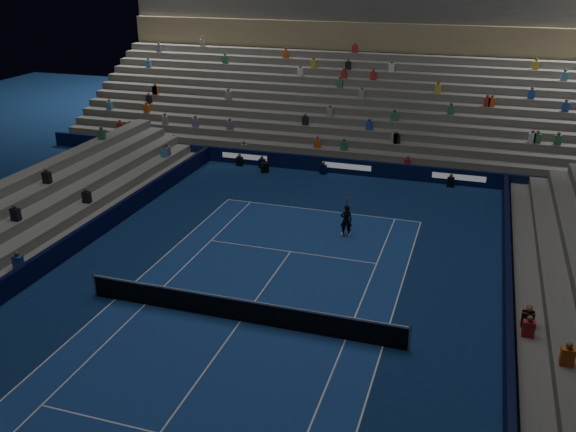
{
  "coord_description": "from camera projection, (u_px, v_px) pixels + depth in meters",
  "views": [
    {
      "loc": [
        7.92,
        -18.89,
        12.86
      ],
      "look_at": [
        0.0,
        6.0,
        2.0
      ],
      "focal_mm": 38.7,
      "sensor_mm": 36.0,
      "label": 1
    }
  ],
  "objects": [
    {
      "name": "ground",
      "position": [
        241.0,
        321.0,
        23.77
      ],
      "size": [
        90.0,
        90.0,
        0.0
      ],
      "primitive_type": "plane",
      "color": "navy",
      "rests_on": "ground"
    },
    {
      "name": "sponsor_barrier_west",
      "position": [
        28.0,
        274.0,
        26.3
      ],
      "size": [
        0.25,
        37.0,
        1.0
      ],
      "primitive_type": "cube",
      "color": "black",
      "rests_on": "ground"
    },
    {
      "name": "tennis_net",
      "position": [
        240.0,
        310.0,
        23.58
      ],
      "size": [
        12.9,
        0.1,
        1.1
      ],
      "color": "#B2B2B7",
      "rests_on": "ground"
    },
    {
      "name": "court_surface",
      "position": [
        241.0,
        321.0,
        23.77
      ],
      "size": [
        10.97,
        23.77,
        0.01
      ],
      "primitive_type": "cube",
      "color": "navy",
      "rests_on": "ground"
    },
    {
      "name": "broadcast_camera",
      "position": [
        265.0,
        167.0,
        40.32
      ],
      "size": [
        0.59,
        0.98,
        0.63
      ],
      "color": "black",
      "rests_on": "ground"
    },
    {
      "name": "tennis_player",
      "position": [
        346.0,
        220.0,
        30.84
      ],
      "size": [
        0.69,
        0.56,
        1.63
      ],
      "primitive_type": "imported",
      "rotation": [
        0.0,
        0.0,
        3.47
      ],
      "color": "black",
      "rests_on": "ground"
    },
    {
      "name": "sponsor_barrier_east",
      "position": [
        508.0,
        356.0,
        20.87
      ],
      "size": [
        0.25,
        37.0,
        1.0
      ],
      "primitive_type": "cube",
      "color": "black",
      "rests_on": "ground"
    },
    {
      "name": "grandstand_main",
      "position": [
        375.0,
        94.0,
        47.03
      ],
      "size": [
        44.0,
        15.2,
        11.2
      ],
      "color": "#61605C",
      "rests_on": "ground"
    },
    {
      "name": "sponsor_barrier_far",
      "position": [
        347.0,
        166.0,
        39.86
      ],
      "size": [
        44.0,
        0.25,
        1.0
      ],
      "primitive_type": "cube",
      "color": "#081033",
      "rests_on": "ground"
    }
  ]
}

